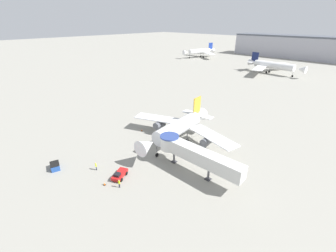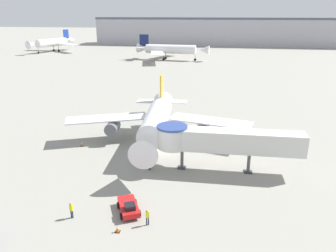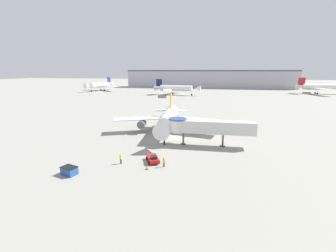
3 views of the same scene
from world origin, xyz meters
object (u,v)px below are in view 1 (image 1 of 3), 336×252
object	(u,v)px
service_container_blue	(55,166)
traffic_cone_apron_front	(104,183)
main_airplane	(179,127)
jet_bridge	(192,153)
ground_crew_marshaller	(119,183)
background_jet_blue_tail	(200,51)
pushback_tug_red	(119,175)
background_jet_navy_tail	(273,65)
traffic_cone_port_wing	(142,130)
ground_crew_wing_walker	(96,166)

from	to	relation	value
service_container_blue	traffic_cone_apron_front	size ratio (longest dim) A/B	3.73
main_airplane	jet_bridge	world-z (taller)	main_airplane
ground_crew_marshaller	background_jet_blue_tail	bearing A→B (deg)	-76.54
pushback_tug_red	background_jet_navy_tail	xyz separation A→B (m)	(-15.24, 116.96, 4.08)
jet_bridge	background_jet_navy_tail	bearing A→B (deg)	101.62
background_jet_navy_tail	background_jet_blue_tail	bearing A→B (deg)	77.17
traffic_cone_port_wing	ground_crew_wing_walker	bearing A→B (deg)	-69.08
service_container_blue	ground_crew_marshaller	xyz separation A→B (m)	(14.59, 5.93, 0.35)
main_airplane	traffic_cone_apron_front	xyz separation A→B (m)	(0.61, -22.15, -3.87)
main_airplane	background_jet_blue_tail	world-z (taller)	background_jet_blue_tail
traffic_cone_port_wing	background_jet_blue_tail	world-z (taller)	background_jet_blue_tail
pushback_tug_red	service_container_blue	size ratio (longest dim) A/B	1.45
service_container_blue	traffic_cone_port_wing	world-z (taller)	service_container_blue
service_container_blue	background_jet_blue_tail	world-z (taller)	background_jet_blue_tail
jet_bridge	background_jet_navy_tail	world-z (taller)	background_jet_navy_tail
pushback_tug_red	background_jet_navy_tail	bearing A→B (deg)	71.03
traffic_cone_apron_front	background_jet_blue_tail	size ratio (longest dim) A/B	0.02
main_airplane	pushback_tug_red	bearing A→B (deg)	-92.51
service_container_blue	traffic_cone_apron_front	distance (m)	12.73
ground_crew_marshaller	traffic_cone_port_wing	bearing A→B (deg)	-68.07
traffic_cone_apron_front	ground_crew_wing_walker	size ratio (longest dim) A/B	0.43
traffic_cone_port_wing	ground_crew_wing_walker	xyz separation A→B (m)	(7.02, -18.36, 0.72)
ground_crew_wing_walker	service_container_blue	bearing A→B (deg)	-126.47
pushback_tug_red	traffic_cone_apron_front	xyz separation A→B (m)	(-0.16, -3.37, -0.30)
pushback_tug_red	traffic_cone_apron_front	bearing A→B (deg)	-119.16
main_airplane	ground_crew_wing_walker	world-z (taller)	main_airplane
background_jet_blue_tail	background_jet_navy_tail	xyz separation A→B (m)	(66.68, -21.23, -0.11)
pushback_tug_red	background_jet_blue_tail	bearing A→B (deg)	94.27
pushback_tug_red	traffic_cone_apron_front	size ratio (longest dim) A/B	5.41
service_container_blue	traffic_cone_apron_front	world-z (taller)	service_container_blue
ground_crew_wing_walker	traffic_cone_port_wing	bearing A→B (deg)	123.04
main_airplane	jet_bridge	distance (m)	12.17
traffic_cone_apron_front	background_jet_navy_tail	world-z (taller)	background_jet_navy_tail
pushback_tug_red	ground_crew_wing_walker	bearing A→B (deg)	172.68
jet_bridge	traffic_cone_port_wing	bearing A→B (deg)	166.03
main_airplane	service_container_blue	xyz separation A→B (m)	(-11.35, -26.49, -3.57)
main_airplane	ground_crew_wing_walker	distance (m)	21.49
service_container_blue	background_jet_blue_tail	distance (m)	161.78
main_airplane	ground_crew_marshaller	xyz separation A→B (m)	(3.24, -20.57, -3.21)
jet_bridge	traffic_cone_port_wing	world-z (taller)	jet_bridge
service_container_blue	background_jet_blue_tail	bearing A→B (deg)	115.56
main_airplane	pushback_tug_red	size ratio (longest dim) A/B	7.16
main_airplane	jet_bridge	size ratio (longest dim) A/B	1.60
ground_crew_wing_walker	background_jet_blue_tail	world-z (taller)	background_jet_blue_tail
jet_bridge	service_container_blue	size ratio (longest dim) A/B	6.52
pushback_tug_red	ground_crew_marshaller	bearing A→B (deg)	-62.23
traffic_cone_port_wing	service_container_blue	bearing A→B (deg)	-88.91
main_airplane	traffic_cone_apron_front	size ratio (longest dim) A/B	38.77
pushback_tug_red	ground_crew_marshaller	size ratio (longest dim) A/B	2.39
jet_bridge	main_airplane	bearing A→B (deg)	142.44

